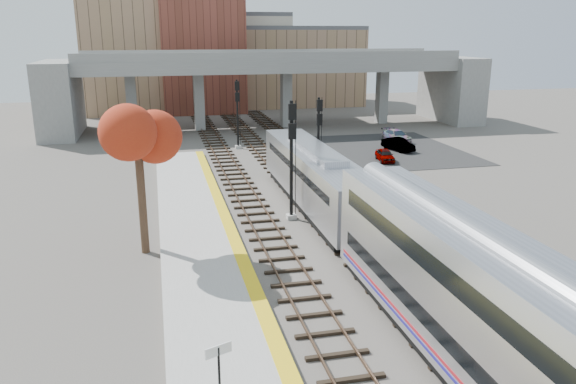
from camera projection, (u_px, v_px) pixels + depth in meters
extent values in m
plane|color=#47423D|center=(353.00, 271.00, 28.60)|extent=(160.00, 160.00, 0.00)
cube|color=#9E9E99|center=(210.00, 282.00, 26.95)|extent=(4.50, 60.00, 0.35)
cube|color=yellow|center=(249.00, 275.00, 27.32)|extent=(0.70, 60.00, 0.01)
cube|color=black|center=(250.00, 204.00, 39.57)|extent=(2.50, 95.00, 0.14)
cube|color=brown|center=(240.00, 203.00, 39.38)|extent=(0.07, 95.00, 0.14)
cube|color=brown|center=(260.00, 201.00, 39.70)|extent=(0.07, 95.00, 0.14)
cube|color=black|center=(307.00, 200.00, 40.49)|extent=(2.50, 95.00, 0.14)
cube|color=brown|center=(298.00, 199.00, 40.31)|extent=(0.07, 95.00, 0.14)
cube|color=brown|center=(317.00, 198.00, 40.62)|extent=(0.07, 95.00, 0.14)
cube|color=black|center=(360.00, 196.00, 41.38)|extent=(2.50, 95.00, 0.14)
cube|color=brown|center=(350.00, 195.00, 41.19)|extent=(0.07, 95.00, 0.14)
cube|color=brown|center=(369.00, 194.00, 41.51)|extent=(0.07, 95.00, 0.14)
cube|color=slate|center=(271.00, 65.00, 69.67)|extent=(46.00, 10.00, 1.50)
cube|color=slate|center=(279.00, 56.00, 64.83)|extent=(46.00, 0.20, 1.00)
cube|color=slate|center=(263.00, 53.00, 73.81)|extent=(46.00, 0.20, 1.00)
cube|color=slate|center=(132.00, 103.00, 67.09)|extent=(1.20, 1.60, 7.00)
cube|color=slate|center=(199.00, 101.00, 68.85)|extent=(1.20, 1.60, 7.00)
cube|color=slate|center=(286.00, 99.00, 71.28)|extent=(1.20, 1.60, 7.00)
cube|color=slate|center=(382.00, 96.00, 74.15)|extent=(1.20, 1.60, 7.00)
cube|color=slate|center=(60.00, 99.00, 65.11)|extent=(4.00, 12.00, 8.50)
cube|color=slate|center=(451.00, 89.00, 76.15)|extent=(4.00, 12.00, 8.50)
cube|color=#916F54|center=(147.00, 57.00, 85.00)|extent=(18.00, 14.00, 16.00)
cube|color=beige|center=(234.00, 61.00, 93.04)|extent=(16.00, 16.00, 14.00)
cube|color=#4C4C4F|center=(233.00, 15.00, 91.03)|extent=(16.00, 16.00, 0.60)
cube|color=brown|center=(201.00, 44.00, 83.41)|extent=(12.00, 10.00, 20.00)
cube|color=#916F54|center=(296.00, 67.00, 93.66)|extent=(20.00, 14.00, 12.00)
cube|color=#4C4C4F|center=(296.00, 28.00, 91.92)|extent=(20.00, 14.00, 0.60)
cube|color=black|center=(389.00, 150.00, 57.88)|extent=(14.00, 18.00, 0.04)
cube|color=#A8AAB2|center=(315.00, 175.00, 38.09)|extent=(3.00, 19.00, 3.20)
cube|color=black|center=(284.00, 141.00, 46.83)|extent=(2.20, 0.06, 1.10)
cube|color=black|center=(315.00, 167.00, 37.93)|extent=(3.02, 16.15, 0.50)
cube|color=black|center=(315.00, 201.00, 38.60)|extent=(2.70, 17.10, 0.50)
cube|color=#A8AAB2|center=(315.00, 149.00, 37.60)|extent=(1.60, 9.50, 0.40)
cube|color=#A8AAB2|center=(522.00, 337.00, 16.78)|extent=(3.00, 25.00, 4.60)
cube|color=black|center=(527.00, 301.00, 16.45)|extent=(3.02, 23.00, 0.75)
cube|color=black|center=(519.00, 364.00, 17.03)|extent=(3.02, 23.00, 0.65)
cube|color=#9E9E99|center=(291.00, 217.00, 36.52)|extent=(0.60, 0.60, 0.30)
cylinder|color=black|center=(291.00, 161.00, 35.50)|extent=(0.22, 0.22, 7.67)
cube|color=black|center=(292.00, 112.00, 34.39)|extent=(0.49, 0.18, 0.99)
cube|color=black|center=(292.00, 131.00, 34.73)|extent=(0.49, 0.18, 0.99)
cube|color=#9E9E99|center=(318.00, 182.00, 44.87)|extent=(0.60, 0.60, 0.30)
cylinder|color=black|center=(318.00, 142.00, 43.96)|extent=(0.20, 0.20, 6.89)
cube|color=black|center=(320.00, 106.00, 42.94)|extent=(0.44, 0.18, 0.89)
cube|color=black|center=(319.00, 120.00, 43.24)|extent=(0.44, 0.18, 0.89)
cube|color=#9E9E99|center=(238.00, 147.00, 58.56)|extent=(0.60, 0.60, 0.30)
cylinder|color=black|center=(237.00, 115.00, 57.62)|extent=(0.20, 0.20, 7.08)
cube|color=black|center=(237.00, 86.00, 56.58)|extent=(0.46, 0.18, 0.91)
cube|color=black|center=(237.00, 97.00, 56.89)|extent=(0.46, 0.18, 0.91)
cylinder|color=black|center=(219.00, 379.00, 17.29)|extent=(0.08, 0.08, 2.20)
cube|color=white|center=(218.00, 350.00, 17.01)|extent=(0.85, 0.38, 0.35)
cylinder|color=#382619|center=(142.00, 198.00, 30.19)|extent=(0.44, 0.44, 6.24)
ellipsoid|color=#AC3A17|center=(137.00, 133.00, 29.21)|extent=(3.60, 3.60, 4.46)
imported|color=#99999E|center=(385.00, 155.00, 52.50)|extent=(1.82, 3.50, 1.14)
imported|color=#99999E|center=(398.00, 144.00, 57.14)|extent=(2.42, 4.17, 1.30)
imported|color=#99999E|center=(397.00, 136.00, 61.85)|extent=(2.24, 4.57, 1.28)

